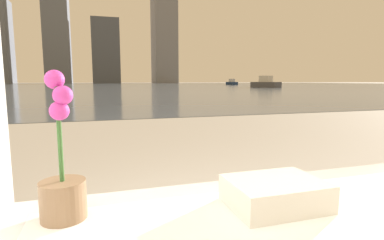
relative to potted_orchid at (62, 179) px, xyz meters
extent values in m
cylinder|color=#8C6B4C|center=(0.00, 0.00, -0.06)|extent=(0.12, 0.12, 0.11)
cylinder|color=#38662D|center=(0.00, 0.00, 0.13)|extent=(0.01, 0.01, 0.27)
sphere|color=#CC3899|center=(-0.01, 0.01, 0.26)|extent=(0.05, 0.05, 0.05)
sphere|color=#CC3899|center=(0.01, -0.01, 0.22)|extent=(0.05, 0.05, 0.05)
sphere|color=#CC3899|center=(0.00, -0.01, 0.18)|extent=(0.05, 0.05, 0.05)
cube|color=silver|center=(0.59, -0.10, -0.09)|extent=(0.27, 0.21, 0.04)
cube|color=silver|center=(0.59, -0.10, -0.05)|extent=(0.27, 0.21, 0.04)
cube|color=slate|center=(0.75, 61.18, -0.63)|extent=(180.00, 110.00, 0.01)
cube|color=navy|center=(29.05, 61.80, -0.32)|extent=(1.45, 3.62, 0.62)
cube|color=silver|center=(29.05, 61.80, 0.35)|extent=(0.97, 1.39, 0.71)
cube|color=#4C4C51|center=(21.64, 35.00, -0.26)|extent=(2.71, 4.42, 0.73)
cube|color=silver|center=(21.64, 35.00, 0.52)|extent=(1.50, 1.82, 0.84)
cube|color=slate|center=(-13.26, 117.18, 24.32)|extent=(8.33, 10.18, 49.91)
cube|color=#4C515B|center=(3.17, 117.18, 11.19)|extent=(9.93, 6.72, 23.65)
camera|label=1|loc=(0.10, -0.84, 0.26)|focal=28.00mm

